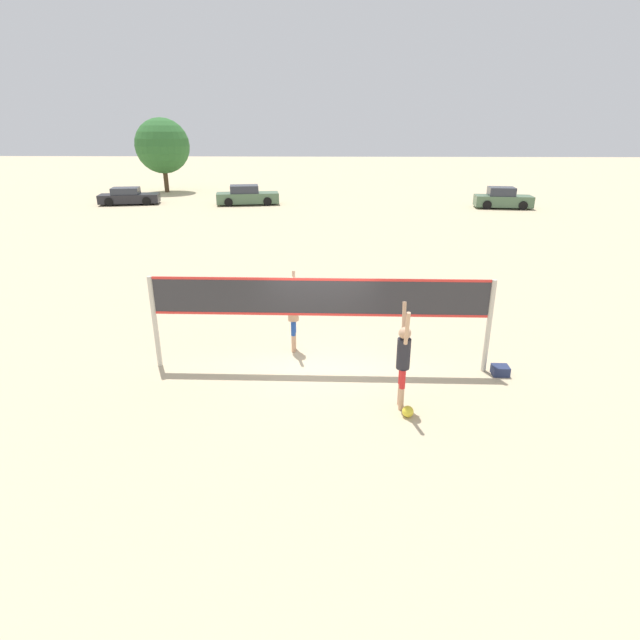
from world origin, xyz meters
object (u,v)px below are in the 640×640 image
(player_spiker, at_px, (403,356))
(parked_car_near, at_px, (247,196))
(player_blocker, at_px, (293,311))
(volleyball, at_px, (408,411))
(parked_car_far, at_px, (503,199))
(tree_left_cluster, at_px, (162,146))
(parked_car_mid, at_px, (129,197))
(gear_bag, at_px, (500,370))
(volleyball_net, at_px, (320,305))

(player_spiker, relative_size, parked_car_near, 0.45)
(parked_car_near, bearing_deg, player_blocker, -88.38)
(volleyball, xyz_separation_m, parked_car_far, (10.75, 29.27, 0.55))
(parked_car_far, relative_size, tree_left_cluster, 0.65)
(player_spiker, distance_m, tree_left_cluster, 41.83)
(volleyball, distance_m, parked_car_near, 31.63)
(player_blocker, height_order, parked_car_mid, player_blocker)
(player_blocker, height_order, gear_bag, player_blocker)
(parked_car_near, distance_m, tree_left_cluster, 12.37)
(volleyball_net, height_order, parked_car_mid, volleyball_net)
(volleyball_net, xyz_separation_m, player_blocker, (-0.73, 1.02, -0.54))
(volleyball_net, height_order, parked_car_far, volleyball_net)
(player_blocker, relative_size, parked_car_mid, 0.45)
(player_spiker, relative_size, gear_bag, 5.89)
(player_blocker, xyz_separation_m, parked_car_near, (-5.94, 27.26, -0.46))
(volleyball, height_order, gear_bag, volleyball)
(parked_car_far, distance_m, tree_left_cluster, 29.81)
(gear_bag, bearing_deg, tree_left_cluster, 118.67)
(volleyball_net, xyz_separation_m, gear_bag, (4.34, -0.22, -1.54))
(player_blocker, relative_size, volleyball, 8.83)
(player_spiker, distance_m, player_blocker, 3.76)
(volleyball, height_order, tree_left_cluster, tree_left_cluster)
(player_spiker, relative_size, tree_left_cluster, 0.35)
(gear_bag, distance_m, parked_car_far, 28.55)
(player_spiker, height_order, volleyball, player_spiker)
(parked_car_near, bearing_deg, volleyball, -84.99)
(player_spiker, height_order, parked_car_mid, player_spiker)
(player_blocker, relative_size, parked_car_near, 0.42)
(player_spiker, height_order, tree_left_cluster, tree_left_cluster)
(volleyball, relative_size, parked_car_far, 0.06)
(volleyball_net, distance_m, gear_bag, 4.61)
(parked_car_near, xyz_separation_m, tree_left_cluster, (-8.89, 7.89, 3.42))
(volleyball_net, bearing_deg, parked_car_near, 103.27)
(volleyball_net, height_order, player_blocker, volleyball_net)
(volleyball_net, xyz_separation_m, player_spiker, (1.77, -1.79, -0.46))
(player_spiker, bearing_deg, parked_car_far, -20.60)
(parked_car_near, height_order, parked_car_far, parked_car_far)
(volleyball_net, distance_m, player_blocker, 1.37)
(gear_bag, xyz_separation_m, parked_car_near, (-11.01, 28.49, 0.54))
(volleyball, xyz_separation_m, gear_bag, (2.46, 1.96, -0.01))
(gear_bag, bearing_deg, parked_car_near, 111.12)
(volleyball_net, distance_m, player_spiker, 2.56)
(player_spiker, height_order, parked_car_far, player_spiker)
(player_blocker, bearing_deg, volleyball_net, 35.59)
(player_blocker, relative_size, tree_left_cluster, 0.33)
(gear_bag, height_order, tree_left_cluster, tree_left_cluster)
(tree_left_cluster, bearing_deg, player_spiker, -65.47)
(player_spiker, relative_size, parked_car_mid, 0.48)
(volleyball, xyz_separation_m, tree_left_cluster, (-17.44, 38.35, 3.96))
(player_blocker, distance_m, parked_car_far, 29.30)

